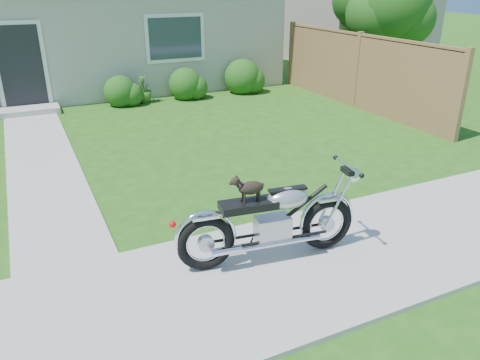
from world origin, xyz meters
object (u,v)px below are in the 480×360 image
object	(u,v)px
fence	(357,70)
motorcycle_with_dog	(273,220)
house	(64,13)
tree_near	(396,9)
potted_plant_right	(143,88)

from	to	relation	value
fence	motorcycle_with_dog	bearing A→B (deg)	-135.22
house	tree_near	xyz separation A→B (m)	(9.12, -4.33, 0.11)
fence	potted_plant_right	world-z (taller)	fence
house	fence	distance (m)	8.96
house	potted_plant_right	bearing A→B (deg)	-68.03
tree_near	motorcycle_with_dog	xyz separation A→B (m)	(-8.39, -7.45, -1.73)
fence	motorcycle_with_dog	xyz separation A→B (m)	(-5.57, -5.53, -0.41)
tree_near	potted_plant_right	distance (m)	8.00
fence	tree_near	bearing A→B (deg)	34.22
tree_near	potted_plant_right	bearing A→B (deg)	173.49
fence	potted_plant_right	distance (m)	5.68
house	motorcycle_with_dog	distance (m)	11.91
potted_plant_right	fence	bearing A→B (deg)	-29.68
fence	potted_plant_right	size ratio (longest dim) A/B	8.53
fence	tree_near	xyz separation A→B (m)	(2.82, 1.92, 1.32)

